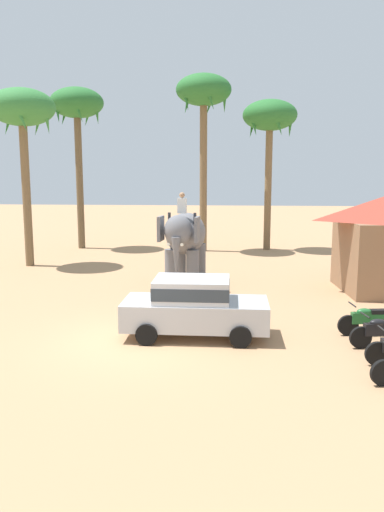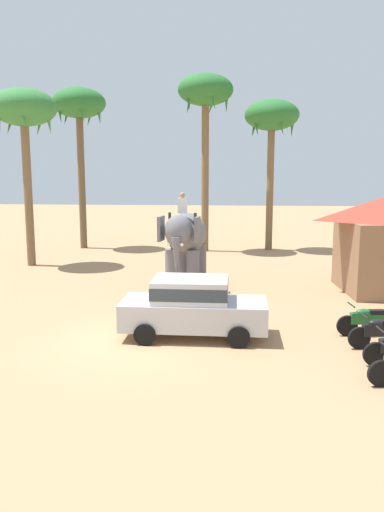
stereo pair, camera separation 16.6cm
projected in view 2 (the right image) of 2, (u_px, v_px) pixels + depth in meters
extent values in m
plane|color=tan|center=(142.00, 342.00, 13.98)|extent=(120.00, 120.00, 0.00)
cube|color=#B7BABF|center=(194.00, 313.00, 14.35)|extent=(4.10, 1.71, 0.76)
cube|color=#B7BABF|center=(191.00, 289.00, 14.24)|extent=(2.10, 1.56, 0.64)
cube|color=#2D3842|center=(191.00, 289.00, 14.24)|extent=(2.12, 1.58, 0.35)
cylinder|color=black|center=(238.00, 319.00, 15.14)|extent=(0.60, 0.18, 0.60)
cylinder|color=black|center=(239.00, 337.00, 13.47)|extent=(0.60, 0.18, 0.60)
cylinder|color=black|center=(155.00, 317.00, 15.36)|extent=(0.60, 0.18, 0.60)
cylinder|color=black|center=(145.00, 334.00, 13.68)|extent=(0.60, 0.18, 0.60)
ellipsoid|color=slate|center=(186.00, 233.00, 21.00)|extent=(1.88, 3.23, 1.70)
cylinder|color=slate|center=(193.00, 270.00, 20.24)|extent=(0.52, 0.52, 1.60)
cylinder|color=slate|center=(172.00, 269.00, 20.39)|extent=(0.52, 0.52, 1.60)
cylinder|color=slate|center=(200.00, 262.00, 22.05)|extent=(0.52, 0.52, 1.60)
cylinder|color=slate|center=(181.00, 261.00, 22.20)|extent=(0.52, 0.52, 1.60)
ellipsoid|color=slate|center=(179.00, 230.00, 19.37)|extent=(1.19, 1.10, 1.20)
cube|color=slate|center=(197.00, 229.00, 19.33)|extent=(0.19, 0.81, 0.96)
cube|color=slate|center=(161.00, 229.00, 19.59)|extent=(0.19, 0.81, 0.96)
cone|color=slate|center=(176.00, 258.00, 19.10)|extent=(0.39, 0.39, 1.60)
cone|color=beige|center=(183.00, 245.00, 19.02)|extent=(0.17, 0.57, 0.21)
cone|color=beige|center=(170.00, 245.00, 19.11)|extent=(0.17, 0.57, 0.21)
cube|color=white|center=(182.00, 206.00, 19.98)|extent=(0.36, 0.27, 0.60)
sphere|color=#A87A56|center=(182.00, 195.00, 19.91)|extent=(0.22, 0.22, 0.22)
cylinder|color=#333338|center=(195.00, 220.00, 19.98)|extent=(0.12, 0.12, 0.55)
cylinder|color=#333338|center=(170.00, 219.00, 20.16)|extent=(0.12, 0.12, 0.55)
cylinder|color=black|center=(381.00, 374.00, 11.01)|extent=(0.61, 0.22, 0.60)
cylinder|color=black|center=(375.00, 354.00, 12.17)|extent=(0.61, 0.15, 0.60)
cylinder|color=black|center=(381.00, 330.00, 12.07)|extent=(0.09, 0.55, 0.04)
cylinder|color=black|center=(359.00, 338.00, 13.38)|extent=(0.61, 0.20, 0.60)
cube|color=black|center=(381.00, 329.00, 13.39)|extent=(1.04, 0.38, 0.32)
ellipsoid|color=black|center=(376.00, 323.00, 13.35)|extent=(0.48, 0.31, 0.20)
cylinder|color=black|center=(364.00, 315.00, 13.28)|extent=(0.14, 0.55, 0.04)
cylinder|color=black|center=(347.00, 326.00, 14.45)|extent=(0.61, 0.17, 0.60)
cube|color=#23662D|center=(368.00, 318.00, 14.44)|extent=(1.04, 0.32, 0.32)
ellipsoid|color=#23662D|center=(363.00, 312.00, 14.40)|extent=(0.47, 0.29, 0.20)
cube|color=black|center=(377.00, 312.00, 14.42)|extent=(0.46, 0.27, 0.12)
cylinder|color=black|center=(351.00, 305.00, 14.36)|extent=(0.11, 0.55, 0.04)
cylinder|color=brown|center=(28.00, 190.00, 25.01)|extent=(0.41, 0.41, 7.58)
ellipsoid|color=#337A38|center=(24.00, 107.00, 24.36)|extent=(3.20, 3.20, 1.80)
cone|color=#337A38|center=(48.00, 118.00, 24.34)|extent=(0.40, 0.92, 1.64)
cone|color=#337A38|center=(41.00, 120.00, 25.53)|extent=(0.91, 0.57, 1.67)
cone|color=#337A38|center=(11.00, 120.00, 25.22)|extent=(0.73, 0.83, 1.69)
cone|color=#337A38|center=(22.00, 115.00, 23.29)|extent=(0.91, 0.57, 1.67)
cylinder|color=brown|center=(205.00, 174.00, 29.66)|extent=(0.43, 0.43, 9.16)
ellipsoid|color=#286B2D|center=(206.00, 90.00, 28.88)|extent=(3.20, 3.20, 1.80)
cone|color=#286B2D|center=(226.00, 98.00, 28.86)|extent=(0.40, 0.92, 1.64)
cone|color=#286B2D|center=(213.00, 101.00, 30.05)|extent=(0.91, 0.57, 1.67)
cone|color=#286B2D|center=(190.00, 101.00, 29.74)|extent=(0.73, 0.83, 1.69)
cone|color=#286B2D|center=(188.00, 97.00, 28.35)|extent=(0.73, 0.83, 1.69)
cone|color=#286B2D|center=(211.00, 96.00, 27.81)|extent=(0.91, 0.57, 1.67)
cylinder|color=brown|center=(270.00, 185.00, 30.22)|extent=(0.41, 0.41, 7.80)
ellipsoid|color=#286B2D|center=(272.00, 115.00, 29.56)|extent=(3.20, 3.20, 1.80)
cone|color=#286B2D|center=(292.00, 124.00, 29.54)|extent=(0.40, 0.92, 1.64)
cone|color=#286B2D|center=(276.00, 126.00, 30.73)|extent=(0.91, 0.57, 1.67)
cone|color=#286B2D|center=(255.00, 125.00, 30.41)|extent=(0.73, 0.83, 1.69)
cone|color=#286B2D|center=(255.00, 123.00, 29.03)|extent=(0.73, 0.83, 1.69)
cone|color=#286B2D|center=(280.00, 122.00, 28.49)|extent=(0.91, 0.57, 1.67)
cylinder|color=brown|center=(82.00, 179.00, 30.88)|extent=(0.42, 0.42, 8.59)
ellipsoid|color=#286B2D|center=(79.00, 103.00, 30.15)|extent=(3.20, 3.20, 1.80)
cone|color=#286B2D|center=(99.00, 111.00, 30.13)|extent=(0.40, 0.92, 1.64)
cone|color=#286B2D|center=(91.00, 114.00, 31.32)|extent=(0.91, 0.57, 1.67)
cone|color=#286B2D|center=(67.00, 113.00, 31.01)|extent=(0.73, 0.83, 1.69)
cone|color=#286B2D|center=(59.00, 110.00, 29.62)|extent=(0.73, 0.83, 1.69)
cone|color=#286B2D|center=(79.00, 109.00, 29.08)|extent=(0.91, 0.57, 1.67)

